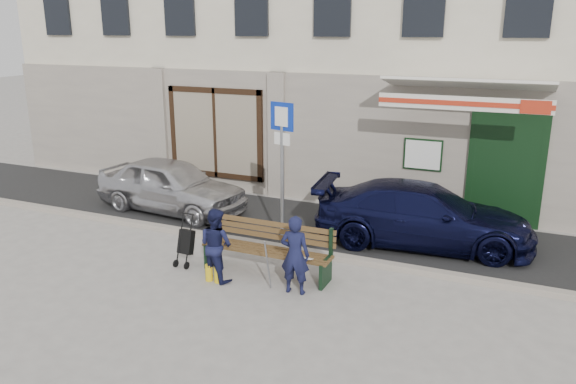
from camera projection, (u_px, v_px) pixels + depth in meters
The scene contains 11 objects.
ground at pixel (234, 278), 9.90m from camera, with size 80.00×80.00×0.00m, color #9E9991.
asphalt_lane at pixel (301, 224), 12.62m from camera, with size 60.00×3.20×0.01m, color #282828.
curb at pixel (270, 246), 11.20m from camera, with size 60.00×0.18×0.12m, color #9E9384.
building at pixel (374, 1), 15.93m from camera, with size 20.00×8.27×10.00m.
car_silver at pixel (171, 185), 13.38m from camera, with size 1.52×3.78×1.29m, color silver.
car_navy at pixel (423, 215), 11.29m from camera, with size 1.76×4.33×1.26m, color black.
parking_sign at pixel (282, 151), 10.82m from camera, with size 0.53×0.17×2.90m.
bench at pixel (265, 249), 9.98m from camera, with size 2.40×1.17×0.98m.
man at pixel (295, 255), 9.18m from camera, with size 0.49×0.32×1.35m, color #131636.
woman at pixel (216, 245), 9.68m from camera, with size 0.63×0.49×1.30m, color #15183A.
stroller at pixel (186, 243), 10.36m from camera, with size 0.29×0.41×0.97m.
Camera 1 is at (4.52, -7.93, 4.24)m, focal length 35.00 mm.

